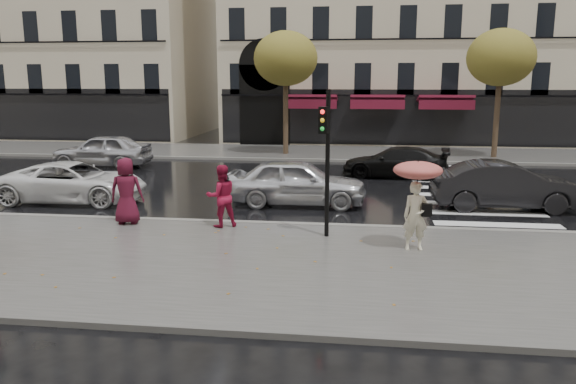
# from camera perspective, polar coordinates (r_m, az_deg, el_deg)

# --- Properties ---
(ground) EXTENTS (160.00, 160.00, 0.00)m
(ground) POSITION_cam_1_polar(r_m,az_deg,el_deg) (13.11, -1.80, -6.95)
(ground) COLOR black
(ground) RESTS_ON ground
(near_sidewalk) EXTENTS (90.00, 7.00, 0.12)m
(near_sidewalk) POSITION_cam_1_polar(r_m,az_deg,el_deg) (12.62, -2.16, -7.40)
(near_sidewalk) COLOR #474744
(near_sidewalk) RESTS_ON ground
(far_sidewalk) EXTENTS (90.00, 6.00, 0.12)m
(far_sidewalk) POSITION_cam_1_polar(r_m,az_deg,el_deg) (31.61, 3.61, 4.00)
(far_sidewalk) COLOR #474744
(far_sidewalk) RESTS_ON ground
(near_kerb) EXTENTS (90.00, 0.25, 0.14)m
(near_kerb) POSITION_cam_1_polar(r_m,az_deg,el_deg) (15.94, -0.11, -3.34)
(near_kerb) COLOR slate
(near_kerb) RESTS_ON ground
(far_kerb) EXTENTS (90.00, 0.25, 0.14)m
(far_kerb) POSITION_cam_1_polar(r_m,az_deg,el_deg) (28.64, 3.22, 3.25)
(far_kerb) COLOR slate
(far_kerb) RESTS_ON ground
(zebra_crossing) EXTENTS (3.60, 11.75, 0.01)m
(zebra_crossing) POSITION_cam_1_polar(r_m,az_deg,el_deg) (22.63, 17.36, 0.39)
(zebra_crossing) COLOR silver
(zebra_crossing) RESTS_ON ground
(tree_far_left) EXTENTS (3.40, 3.40, 6.64)m
(tree_far_left) POSITION_cam_1_polar(r_m,az_deg,el_deg) (30.56, -0.24, 13.36)
(tree_far_left) COLOR #38281C
(tree_far_left) RESTS_ON ground
(tree_far_right) EXTENTS (3.40, 3.40, 6.64)m
(tree_far_right) POSITION_cam_1_polar(r_m,az_deg,el_deg) (31.11, 20.81, 12.61)
(tree_far_right) COLOR #38281C
(tree_far_right) RESTS_ON ground
(woman_umbrella) EXTENTS (1.14, 1.14, 2.20)m
(woman_umbrella) POSITION_cam_1_polar(r_m,az_deg,el_deg) (13.50, 12.97, 0.19)
(woman_umbrella) COLOR beige
(woman_umbrella) RESTS_ON near_sidewalk
(woman_red) EXTENTS (1.05, 0.97, 1.72)m
(woman_red) POSITION_cam_1_polar(r_m,az_deg,el_deg) (15.47, -6.79, -0.40)
(woman_red) COLOR maroon
(woman_red) RESTS_ON near_sidewalk
(man_burgundy) EXTENTS (1.00, 0.73, 1.87)m
(man_burgundy) POSITION_cam_1_polar(r_m,az_deg,el_deg) (16.32, -16.09, 0.11)
(man_burgundy) COLOR #4E0F21
(man_burgundy) RESTS_ON near_sidewalk
(traffic_light) EXTENTS (0.29, 0.37, 3.76)m
(traffic_light) POSITION_cam_1_polar(r_m,az_deg,el_deg) (14.15, 3.91, 4.38)
(traffic_light) COLOR black
(traffic_light) RESTS_ON near_sidewalk
(car_silver) EXTENTS (4.60, 1.91, 1.56)m
(car_silver) POSITION_cam_1_polar(r_m,az_deg,el_deg) (18.60, 0.93, 1.04)
(car_silver) COLOR silver
(car_silver) RESTS_ON ground
(car_darkgrey) EXTENTS (4.67, 1.70, 1.53)m
(car_darkgrey) POSITION_cam_1_polar(r_m,az_deg,el_deg) (19.30, 21.24, 0.60)
(car_darkgrey) COLOR black
(car_darkgrey) RESTS_ON ground
(car_white) EXTENTS (4.99, 2.46, 1.36)m
(car_white) POSITION_cam_1_polar(r_m,az_deg,el_deg) (20.45, -21.01, 0.94)
(car_white) COLOR white
(car_white) RESTS_ON ground
(car_black) EXTENTS (4.60, 2.22, 1.29)m
(car_black) POSITION_cam_1_polar(r_m,az_deg,el_deg) (24.38, 10.83, 3.00)
(car_black) COLOR black
(car_black) RESTS_ON ground
(car_far_silver) EXTENTS (4.64, 1.94, 1.57)m
(car_far_silver) POSITION_cam_1_polar(r_m,az_deg,el_deg) (28.21, -18.36, 4.03)
(car_far_silver) COLOR #AFAFB4
(car_far_silver) RESTS_ON ground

